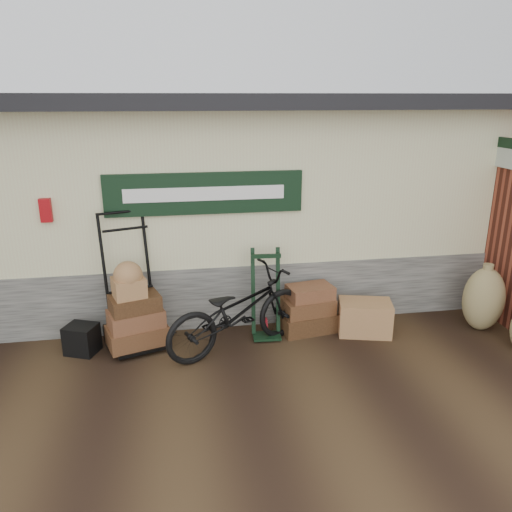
{
  "coord_description": "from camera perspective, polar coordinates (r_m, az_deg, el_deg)",
  "views": [
    {
      "loc": [
        -0.72,
        -5.52,
        3.17
      ],
      "look_at": [
        0.37,
        0.9,
        1.07
      ],
      "focal_mm": 35.0,
      "sensor_mm": 36.0,
      "label": 1
    }
  ],
  "objects": [
    {
      "name": "burlap_sack_left",
      "position": [
        7.69,
        24.57,
        -4.5
      ],
      "size": [
        0.64,
        0.56,
        0.92
      ],
      "primitive_type": "ellipsoid",
      "rotation": [
        0.0,
        0.0,
        -0.14
      ],
      "color": "olive",
      "rests_on": "ground"
    },
    {
      "name": "wicker_hamper",
      "position": [
        7.14,
        12.31,
        -6.87
      ],
      "size": [
        0.81,
        0.63,
        0.46
      ],
      "primitive_type": "cube",
      "rotation": [
        0.0,
        0.0,
        -0.26
      ],
      "color": "olive",
      "rests_on": "ground"
    },
    {
      "name": "green_barrow",
      "position": [
        6.77,
        1.14,
        -4.34
      ],
      "size": [
        0.47,
        0.41,
        1.23
      ],
      "primitive_type": null,
      "rotation": [
        0.0,
        0.0,
        -0.07
      ],
      "color": "black",
      "rests_on": "ground"
    },
    {
      "name": "bicycle",
      "position": [
        6.42,
        -2.07,
        -5.85
      ],
      "size": [
        1.48,
        2.15,
        1.19
      ],
      "primitive_type": "imported",
      "rotation": [
        0.0,
        0.0,
        1.99
      ],
      "color": "black",
      "rests_on": "ground"
    },
    {
      "name": "black_trunk",
      "position": [
        6.87,
        -19.29,
        -8.95
      ],
      "size": [
        0.47,
        0.44,
        0.38
      ],
      "primitive_type": "cube",
      "rotation": [
        0.0,
        0.0,
        -0.4
      ],
      "color": "black",
      "rests_on": "ground"
    },
    {
      "name": "porter_trolley",
      "position": [
        6.65,
        -14.27,
        -2.65
      ],
      "size": [
        1.07,
        0.92,
        1.81
      ],
      "primitive_type": null,
      "rotation": [
        0.0,
        0.0,
        0.31
      ],
      "color": "black",
      "rests_on": "ground"
    },
    {
      "name": "station_building",
      "position": [
        8.44,
        -4.62,
        7.16
      ],
      "size": [
        14.4,
        4.1,
        3.2
      ],
      "color": "#4C4C47",
      "rests_on": "ground"
    },
    {
      "name": "suitcase_stack",
      "position": [
        7.05,
        5.9,
        -5.93
      ],
      "size": [
        0.83,
        0.6,
        0.68
      ],
      "primitive_type": null,
      "rotation": [
        0.0,
        0.0,
        0.17
      ],
      "color": "#382211",
      "rests_on": "ground"
    },
    {
      "name": "ground",
      "position": [
        6.41,
        -1.95,
        -11.81
      ],
      "size": [
        80.0,
        80.0,
        0.0
      ],
      "primitive_type": "plane",
      "color": "black",
      "rests_on": "ground"
    }
  ]
}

